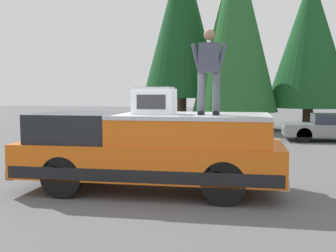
{
  "coord_description": "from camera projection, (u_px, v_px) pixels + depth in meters",
  "views": [
    {
      "loc": [
        -8.33,
        -1.86,
        2.14
      ],
      "look_at": [
        0.74,
        -0.23,
        1.35
      ],
      "focal_mm": 44.7,
      "sensor_mm": 36.0,
      "label": 1
    }
  ],
  "objects": [
    {
      "name": "conifer_center_right",
      "position": [
        182.0,
        22.0,
        24.39
      ],
      "size": [
        4.6,
        4.6,
        10.56
      ],
      "color": "#4C3826",
      "rests_on": "ground"
    },
    {
      "name": "conifer_left",
      "position": [
        310.0,
        40.0,
        22.72
      ],
      "size": [
        4.63,
        4.63,
        8.52
      ],
      "color": "#4C3826",
      "rests_on": "ground"
    },
    {
      "name": "parked_car_grey",
      "position": [
        334.0,
        128.0,
        17.52
      ],
      "size": [
        1.64,
        4.1,
        1.16
      ],
      "color": "gray",
      "rests_on": "ground"
    },
    {
      "name": "compressor_unit",
      "position": [
        154.0,
        101.0,
        8.6
      ],
      "size": [
        0.65,
        0.84,
        0.56
      ],
      "color": "silver",
      "rests_on": "pickup_truck"
    },
    {
      "name": "pickup_truck",
      "position": [
        150.0,
        150.0,
        8.85
      ],
      "size": [
        2.01,
        5.54,
        1.65
      ],
      "color": "orange",
      "rests_on": "ground"
    },
    {
      "name": "ground_plane",
      "position": [
        151.0,
        193.0,
        8.68
      ],
      "size": [
        90.0,
        90.0,
        0.0
      ],
      "primitive_type": "plane",
      "color": "#565659"
    },
    {
      "name": "conifer_center_left",
      "position": [
        236.0,
        26.0,
        22.22
      ],
      "size": [
        4.56,
        4.56,
        10.07
      ],
      "color": "#4C3826",
      "rests_on": "ground"
    },
    {
      "name": "person_on_truck_bed",
      "position": [
        209.0,
        69.0,
        8.27
      ],
      "size": [
        0.29,
        0.72,
        1.69
      ],
      "color": "#4C515B",
      "rests_on": "pickup_truck"
    }
  ]
}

